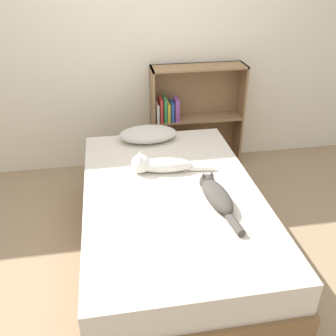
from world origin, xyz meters
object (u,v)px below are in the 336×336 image
object	(u,v)px
pillow	(148,134)
bookshelf	(192,115)
cat_light	(158,165)
cat_dark	(216,195)
bed	(171,222)

from	to	relation	value
pillow	bookshelf	world-z (taller)	bookshelf
cat_light	pillow	bearing A→B (deg)	-81.59
cat_dark	bookshelf	bearing A→B (deg)	-14.17
bed	pillow	distance (m)	0.92
bookshelf	bed	bearing A→B (deg)	-108.79
bed	cat_dark	bearing A→B (deg)	-32.65
bed	pillow	size ratio (longest dim) A/B	3.96
cat_light	bookshelf	bearing A→B (deg)	-108.38
bed	bookshelf	world-z (taller)	bookshelf
cat_light	bookshelf	world-z (taller)	bookshelf
pillow	bookshelf	size ratio (longest dim) A/B	0.48
pillow	cat_dark	distance (m)	1.08
pillow	cat_dark	world-z (taller)	cat_dark
cat_dark	bookshelf	world-z (taller)	bookshelf
pillow	cat_dark	size ratio (longest dim) A/B	0.84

